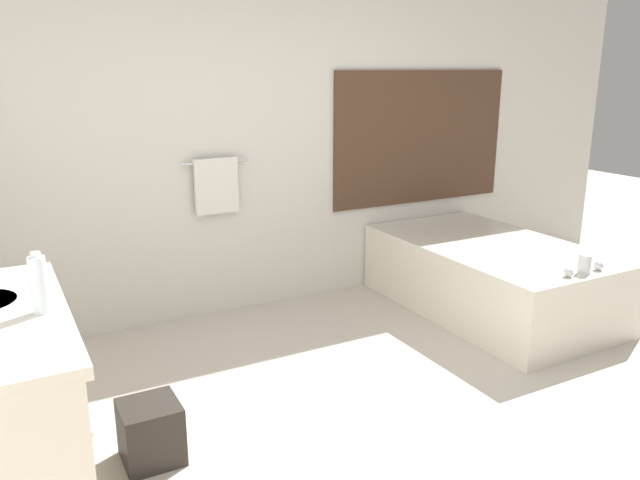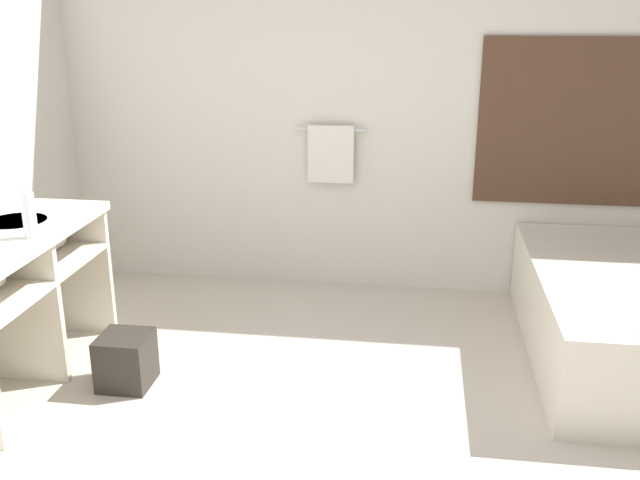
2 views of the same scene
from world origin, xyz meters
name	(u,v)px [view 1 (image 1 of 2)]	position (x,y,z in m)	size (l,w,h in m)	color
ground_plane	(432,450)	(0.00, 0.00, 0.00)	(16.00, 16.00, 0.00)	beige
wall_back_with_blinds	(257,131)	(0.05, 2.23, 1.34)	(7.40, 0.13, 2.70)	silver
bathtub	(490,273)	(1.54, 1.27, 0.29)	(1.08, 1.84, 0.65)	silver
water_bottle_2	(39,284)	(-1.61, 0.49, 0.97)	(0.07, 0.07, 0.25)	white
waste_bin	(151,432)	(-1.21, 0.58, 0.15)	(0.27, 0.27, 0.29)	#2D2823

